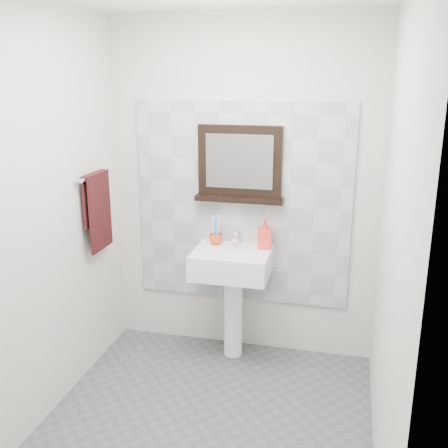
% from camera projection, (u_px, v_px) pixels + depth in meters
% --- Properties ---
extents(floor, '(2.00, 2.20, 0.01)m').
position_uv_depth(floor, '(203.00, 430.00, 3.19)').
color(floor, '#4E5053').
rests_on(floor, ground).
extents(back_wall, '(2.00, 0.01, 2.50)m').
position_uv_depth(back_wall, '(242.00, 191.00, 3.87)').
color(back_wall, beige).
rests_on(back_wall, ground).
extents(front_wall, '(2.00, 0.01, 2.50)m').
position_uv_depth(front_wall, '(113.00, 325.00, 1.81)').
color(front_wall, beige).
rests_on(front_wall, ground).
extents(left_wall, '(0.01, 2.20, 2.50)m').
position_uv_depth(left_wall, '(37.00, 222.00, 3.07)').
color(left_wall, beige).
rests_on(left_wall, ground).
extents(right_wall, '(0.01, 2.20, 2.50)m').
position_uv_depth(right_wall, '(393.00, 248.00, 2.61)').
color(right_wall, beige).
rests_on(right_wall, ground).
extents(splashback, '(1.60, 0.02, 1.50)m').
position_uv_depth(splashback, '(242.00, 204.00, 3.88)').
color(splashback, '#A4AEB2').
rests_on(splashback, back_wall).
extents(pedestal_sink, '(0.55, 0.44, 0.96)m').
position_uv_depth(pedestal_sink, '(232.00, 274.00, 3.82)').
color(pedestal_sink, white).
rests_on(pedestal_sink, ground).
extents(toothbrush_cup, '(0.10, 0.10, 0.08)m').
position_uv_depth(toothbrush_cup, '(216.00, 239.00, 3.90)').
color(toothbrush_cup, '#E6401B').
rests_on(toothbrush_cup, pedestal_sink).
extents(toothbrushes, '(0.05, 0.04, 0.21)m').
position_uv_depth(toothbrushes, '(216.00, 228.00, 3.87)').
color(toothbrushes, white).
rests_on(toothbrushes, toothbrush_cup).
extents(soap_dispenser, '(0.11, 0.11, 0.22)m').
position_uv_depth(soap_dispenser, '(265.00, 234.00, 3.79)').
color(soap_dispenser, red).
rests_on(soap_dispenser, pedestal_sink).
extents(framed_mirror, '(0.65, 0.11, 0.55)m').
position_uv_depth(framed_mirror, '(240.00, 166.00, 3.78)').
color(framed_mirror, black).
rests_on(framed_mirror, back_wall).
extents(towel_bar, '(0.07, 0.40, 0.03)m').
position_uv_depth(towel_bar, '(95.00, 176.00, 3.61)').
color(towel_bar, silver).
rests_on(towel_bar, left_wall).
extents(hand_towel, '(0.06, 0.30, 0.55)m').
position_uv_depth(hand_towel, '(98.00, 205.00, 3.67)').
color(hand_towel, black).
rests_on(hand_towel, towel_bar).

